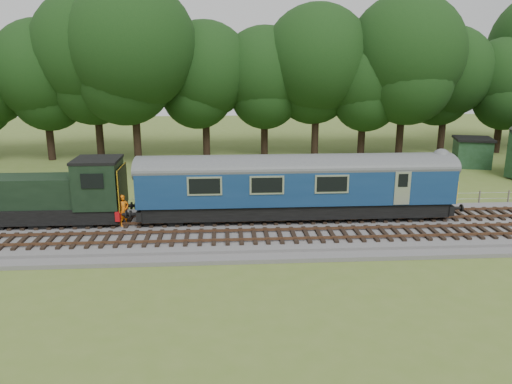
{
  "coord_description": "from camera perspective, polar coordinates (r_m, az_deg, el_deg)",
  "views": [
    {
      "loc": [
        -2.89,
        -26.36,
        9.44
      ],
      "look_at": [
        -1.09,
        1.4,
        2.0
      ],
      "focal_mm": 35.0,
      "sensor_mm": 36.0,
      "label": 1
    }
  ],
  "objects": [
    {
      "name": "track_north",
      "position": [
        29.34,
        2.12,
        -2.96
      ],
      "size": [
        67.2,
        2.4,
        0.21
      ],
      "color": "black",
      "rests_on": "ballast"
    },
    {
      "name": "track_south",
      "position": [
        26.52,
        2.78,
        -4.95
      ],
      "size": [
        67.2,
        2.4,
        0.21
      ],
      "color": "black",
      "rests_on": "ballast"
    },
    {
      "name": "shed",
      "position": [
        49.15,
        23.46,
        4.23
      ],
      "size": [
        3.9,
        3.9,
        2.61
      ],
      "rotation": [
        0.0,
        0.0,
        -0.26
      ],
      "color": "#173318",
      "rests_on": "ground"
    },
    {
      "name": "shunter_loco",
      "position": [
        30.38,
        -22.42,
        -0.41
      ],
      "size": [
        8.91,
        2.6,
        3.38
      ],
      "color": "black",
      "rests_on": "ground"
    },
    {
      "name": "worker",
      "position": [
        28.83,
        -14.9,
        -2.05
      ],
      "size": [
        0.78,
        0.76,
        1.8
      ],
      "primitive_type": "imported",
      "rotation": [
        0.0,
        0.0,
        0.74
      ],
      "color": "orange",
      "rests_on": "ballast"
    },
    {
      "name": "tree_line",
      "position": [
        49.36,
        -0.29,
        3.95
      ],
      "size": [
        70.0,
        8.0,
        18.0
      ],
      "primitive_type": null,
      "color": "black",
      "rests_on": "ground"
    },
    {
      "name": "ground",
      "position": [
        28.15,
        2.4,
        -4.63
      ],
      "size": [
        120.0,
        120.0,
        0.0
      ],
      "primitive_type": "plane",
      "color": "#536B27",
      "rests_on": "ground"
    },
    {
      "name": "dmu_railcar",
      "position": [
        28.89,
        4.59,
        1.24
      ],
      "size": [
        18.05,
        2.86,
        3.88
      ],
      "color": "black",
      "rests_on": "ground"
    },
    {
      "name": "ballast",
      "position": [
        28.1,
        2.41,
        -4.3
      ],
      "size": [
        70.0,
        7.0,
        0.35
      ],
      "primitive_type": "cube",
      "color": "#4C4C4F",
      "rests_on": "ground"
    },
    {
      "name": "fence",
      "position": [
        32.41,
        1.57,
        -1.97
      ],
      "size": [
        64.0,
        0.12,
        1.0
      ],
      "primitive_type": null,
      "color": "#6B6054",
      "rests_on": "ground"
    }
  ]
}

